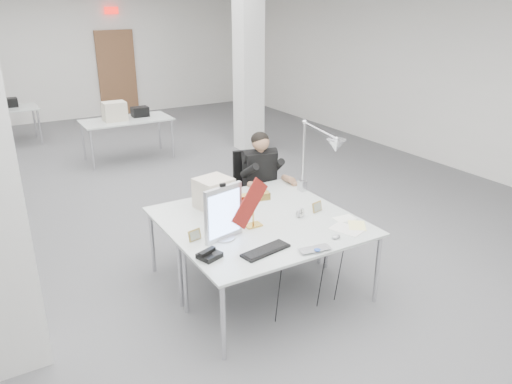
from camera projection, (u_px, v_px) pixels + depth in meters
room_shell at (174, 92)px, 6.40m from camera, size 10.04×14.04×3.24m
desk_main at (284, 238)px, 4.62m from camera, size 1.80×0.90×0.02m
desk_second at (237, 206)px, 5.34m from camera, size 1.80×0.90×0.02m
bg_desk_a at (126, 120)px, 9.12m from camera, size 1.60×0.80×0.02m
office_chair at (258, 195)px, 6.23m from camera, size 0.62×0.62×1.05m
seated_person at (261, 168)px, 6.05m from camera, size 0.66×0.76×0.99m
monitor at (223, 213)px, 4.50m from camera, size 0.41×0.13×0.51m
pennant at (250, 204)px, 4.57m from camera, size 0.44×0.10×0.48m
keyboard at (266, 251)px, 4.34m from camera, size 0.48×0.23×0.02m
laptop at (317, 252)px, 4.32m from camera, size 0.32×0.23×0.02m
mouse at (336, 237)px, 4.58m from camera, size 0.10×0.08×0.04m
bankers_lamp at (253, 212)px, 4.78m from camera, size 0.28×0.15×0.30m
desk_phone at (209, 255)px, 4.24m from camera, size 0.22×0.21×0.04m
picture_frame_left at (195, 235)px, 4.54m from camera, size 0.14×0.06×0.10m
picture_frame_right at (317, 207)px, 5.15m from camera, size 0.14×0.06×0.11m
desk_clock at (300, 212)px, 5.02m from camera, size 0.10×0.06×0.10m
paper_stack_a at (347, 229)px, 4.76m from camera, size 0.30×0.35×0.01m
paper_stack_b at (357, 225)px, 4.84m from camera, size 0.26×0.28×0.01m
paper_stack_c at (345, 219)px, 4.99m from camera, size 0.22×0.16×0.01m
beige_monitor at (214, 193)px, 5.22m from camera, size 0.40×0.38×0.32m
architect_lamp at (317, 159)px, 5.37m from camera, size 0.29×0.71×0.89m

